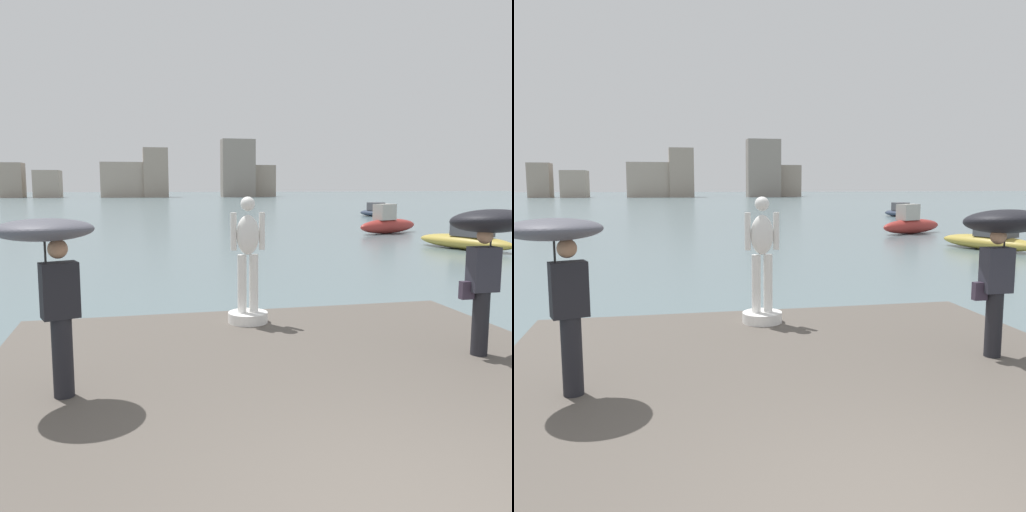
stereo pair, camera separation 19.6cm
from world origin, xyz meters
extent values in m
plane|color=slate|center=(0.00, 40.00, 0.00)|extent=(400.00, 400.00, 0.00)
cube|color=#564F47|center=(0.00, 1.81, 0.20)|extent=(7.69, 9.61, 0.40)
cylinder|color=white|center=(-0.09, 5.72, 0.49)|extent=(0.67, 0.67, 0.17)
cylinder|color=white|center=(-0.19, 5.72, 1.06)|extent=(0.15, 0.15, 0.98)
cylinder|color=white|center=(0.01, 5.72, 1.06)|extent=(0.15, 0.15, 0.98)
ellipsoid|color=white|center=(-0.09, 5.72, 1.88)|extent=(0.38, 0.26, 0.66)
sphere|color=white|center=(-0.09, 5.72, 2.39)|extent=(0.24, 0.24, 0.24)
cylinder|color=white|center=(-0.33, 5.72, 1.94)|extent=(0.10, 0.10, 0.62)
cylinder|color=white|center=(0.15, 5.72, 1.94)|extent=(0.10, 0.10, 0.62)
cylinder|color=black|center=(-2.71, 2.99, 0.84)|extent=(0.22, 0.22, 0.88)
cube|color=black|center=(-2.71, 2.99, 1.58)|extent=(0.44, 0.35, 0.60)
sphere|color=#A87A5B|center=(-2.71, 2.99, 2.02)|extent=(0.21, 0.21, 0.21)
cylinder|color=#262626|center=(-2.84, 2.99, 1.90)|extent=(0.02, 0.02, 0.54)
ellipsoid|color=#4C4C56|center=(-2.84, 2.99, 2.23)|extent=(1.30, 1.31, 0.26)
cylinder|color=black|center=(2.62, 3.30, 0.84)|extent=(0.22, 0.22, 0.88)
cube|color=#2D2D38|center=(2.62, 3.30, 1.58)|extent=(0.38, 0.24, 0.60)
sphere|color=#A87A5B|center=(2.62, 3.30, 2.02)|extent=(0.21, 0.21, 0.21)
cylinder|color=#262626|center=(2.74, 3.34, 1.88)|extent=(0.02, 0.02, 0.51)
ellipsoid|color=black|center=(2.74, 3.34, 2.22)|extent=(1.08, 1.10, 0.39)
cube|color=#332838|center=(2.40, 3.32, 1.30)|extent=(0.18, 0.10, 0.24)
ellipsoid|color=#9E2D28|center=(12.14, 25.31, 0.41)|extent=(4.43, 2.61, 0.82)
cube|color=#B2ADA3|center=(11.83, 25.18, 1.22)|extent=(1.37, 1.14, 0.89)
ellipsoid|color=#2D384C|center=(18.72, 41.43, 0.29)|extent=(2.24, 3.60, 0.57)
cube|color=#4C4C51|center=(18.78, 41.18, 0.88)|extent=(1.36, 1.39, 0.70)
ellipsoid|color=#B2993D|center=(11.79, 17.44, 0.31)|extent=(2.77, 4.69, 0.62)
cube|color=#4C4C51|center=(11.91, 17.12, 0.92)|extent=(1.42, 1.78, 0.69)
cube|color=gray|center=(-28.80, 129.75, 3.92)|extent=(4.81, 5.22, 7.83)
cube|color=#A89989|center=(-21.13, 128.75, 3.08)|extent=(5.63, 6.87, 6.15)
cube|color=#A89989|center=(-4.45, 128.03, 4.03)|extent=(9.89, 6.31, 8.07)
cube|color=gray|center=(3.06, 127.97, 5.68)|extent=(5.61, 7.64, 11.37)
cube|color=gray|center=(22.25, 124.74, 6.77)|extent=(7.82, 4.04, 13.54)
cube|color=gray|center=(27.43, 130.46, 3.85)|extent=(9.31, 7.98, 7.69)
camera|label=1|loc=(-1.91, -3.00, 2.69)|focal=37.97mm
camera|label=2|loc=(-1.71, -3.04, 2.69)|focal=37.97mm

